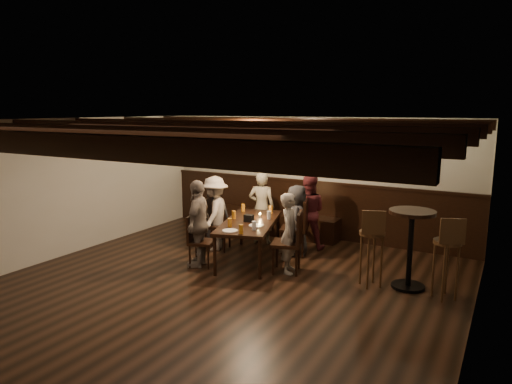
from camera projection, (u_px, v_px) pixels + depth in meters
The scene contains 27 objects.
room at pixel (269, 192), 8.25m from camera, with size 7.00×7.00×7.00m.
dining_table at pixel (249, 224), 7.72m from camera, with size 1.33×1.99×0.68m.
chair_left_near at pixel (217, 234), 8.37m from camera, with size 0.54×0.54×0.94m.
chair_left_far at pixel (201, 250), 7.50m from camera, with size 0.49×0.49×0.85m.
chair_right_near at pixel (295, 238), 8.07m from camera, with size 0.56×0.56×0.98m.
chair_right_far at pixel (288, 254), 7.20m from camera, with size 0.56×0.56×0.98m.
person_bench_left at pixel (214, 212), 8.78m from camera, with size 0.58×0.38×1.18m, color #29292C.
person_bench_centre at pixel (262, 208), 8.72m from camera, with size 0.51×0.33×1.39m, color gray.
person_bench_right at pixel (308, 212), 8.39m from camera, with size 0.67×0.52×1.38m, color maroon.
person_left_near at pixel (215, 213), 8.30m from camera, with size 0.88×0.51×1.36m, color #AEA193.
person_left_far at pixel (198, 223), 7.43m from camera, with size 0.84×0.35×1.43m, color gray.
person_right_near at pixel (297, 220), 8.00m from camera, with size 0.61×0.40×1.25m, color #2A2A2D.
person_right_far at pixel (290, 233), 7.14m from camera, with size 0.47×0.31×1.28m, color gray.
pint_a at pixel (243, 208), 8.43m from camera, with size 0.07×0.07×0.14m, color #BF7219.
pint_b at pixel (271, 209), 8.28m from camera, with size 0.07×0.07×0.14m, color #BF7219.
pint_c at pixel (234, 215), 7.86m from camera, with size 0.07×0.07×0.14m, color #BF7219.
pint_d at pixel (269, 215), 7.83m from camera, with size 0.07×0.07×0.14m, color silver.
pint_e at pixel (230, 223), 7.31m from camera, with size 0.07×0.07×0.14m, color #BF7219.
pint_f at pixel (254, 226), 7.13m from camera, with size 0.07×0.07×0.14m, color silver.
pint_g at pixel (241, 229), 6.92m from camera, with size 0.07×0.07×0.14m, color #BF7219.
plate_near at pixel (230, 231), 7.07m from camera, with size 0.24×0.24×0.01m, color white.
plate_far at pixel (256, 225), 7.39m from camera, with size 0.24×0.24×0.01m, color white.
condiment_caddy at pixel (249, 218), 7.66m from camera, with size 0.15×0.10×0.12m, color black.
candle at pixel (260, 216), 7.97m from camera, with size 0.05×0.05×0.05m, color beige.
high_top_table at pixel (411, 237), 6.48m from camera, with size 0.65×0.65×1.15m.
bar_stool_left at pixel (371, 258), 6.60m from camera, with size 0.40×0.41×1.16m.
bar_stool_right at pixel (446, 268), 6.16m from camera, with size 0.41×0.42×1.16m.
Camera 1 is at (3.52, -4.95, 2.55)m, focal length 32.00 mm.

